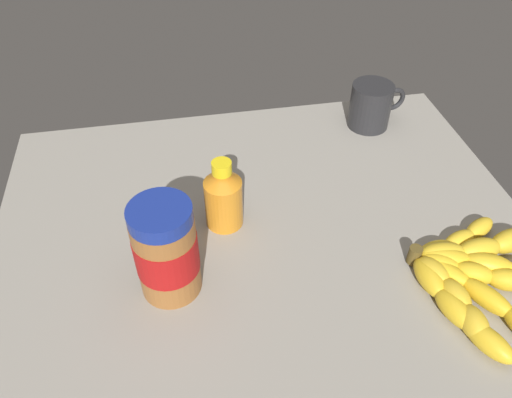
# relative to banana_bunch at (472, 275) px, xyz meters

# --- Properties ---
(ground_plane) EXTENTS (0.88, 0.77, 0.05)m
(ground_plane) POSITION_rel_banana_bunch_xyz_m (0.27, -0.13, -0.04)
(ground_plane) COLOR gray
(banana_bunch) EXTENTS (0.21, 0.26, 0.04)m
(banana_bunch) POSITION_rel_banana_bunch_xyz_m (0.00, 0.00, 0.00)
(banana_bunch) COLOR yellow
(banana_bunch) RESTS_ON ground_plane
(peanut_butter_jar) EXTENTS (0.09, 0.09, 0.16)m
(peanut_butter_jar) POSITION_rel_banana_bunch_xyz_m (0.43, -0.08, 0.06)
(peanut_butter_jar) COLOR #9E602D
(peanut_butter_jar) RESTS_ON ground_plane
(honey_bottle) EXTENTS (0.06, 0.06, 0.13)m
(honey_bottle) POSITION_rel_banana_bunch_xyz_m (0.34, -0.19, 0.04)
(honey_bottle) COLOR orange
(honey_bottle) RESTS_ON ground_plane
(coffee_mug) EXTENTS (0.12, 0.08, 0.09)m
(coffee_mug) POSITION_rel_banana_bunch_xyz_m (0.00, -0.42, 0.03)
(coffee_mug) COLOR #262628
(coffee_mug) RESTS_ON ground_plane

